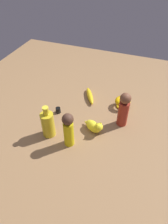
% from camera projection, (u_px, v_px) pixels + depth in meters
% --- Properties ---
extents(ground, '(2.00, 2.00, 0.00)m').
position_uv_depth(ground, '(84.00, 118.00, 1.31)').
color(ground, '#936D47').
extents(banana, '(0.13, 0.19, 0.04)m').
position_uv_depth(banana, '(90.00, 96.00, 1.46)').
color(banana, yellow).
rests_on(banana, ground).
extents(person_figure_adult, '(0.08, 0.08, 0.23)m').
position_uv_depth(person_figure_adult, '(124.00, 109.00, 1.19)').
color(person_figure_adult, maroon).
rests_on(person_figure_adult, ground).
extents(bowl, '(0.10, 0.10, 0.06)m').
position_uv_depth(bowl, '(123.00, 102.00, 1.37)').
color(bowl, gold).
rests_on(bowl, ground).
extents(cat_figurine, '(0.13, 0.10, 0.09)m').
position_uv_depth(cat_figurine, '(94.00, 126.00, 1.20)').
color(cat_figurine, yellow).
rests_on(cat_figurine, ground).
extents(nail_polish_jar, '(0.03, 0.03, 0.04)m').
position_uv_depth(nail_polish_jar, '(58.00, 110.00, 1.34)').
color(nail_polish_jar, black).
rests_on(nail_polish_jar, ground).
extents(bottle_tall, '(0.08, 0.08, 0.21)m').
position_uv_depth(bottle_tall, '(48.00, 124.00, 1.15)').
color(bottle_tall, gold).
rests_on(bottle_tall, ground).
extents(person_figure_child, '(0.08, 0.08, 0.22)m').
position_uv_depth(person_figure_child, '(68.00, 129.00, 1.08)').
color(person_figure_child, yellow).
rests_on(person_figure_child, ground).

